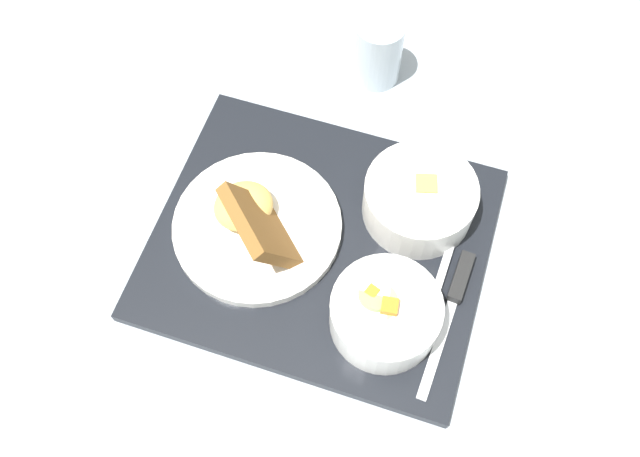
# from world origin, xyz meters

# --- Properties ---
(ground_plane) EXTENTS (4.00, 4.00, 0.00)m
(ground_plane) POSITION_xyz_m (0.00, 0.00, 0.00)
(ground_plane) COLOR #99A3AD
(serving_tray) EXTENTS (0.42, 0.37, 0.02)m
(serving_tray) POSITION_xyz_m (0.00, 0.00, 0.01)
(serving_tray) COLOR black
(serving_tray) RESTS_ON ground_plane
(bowl_salad) EXTENTS (0.12, 0.12, 0.06)m
(bowl_salad) POSITION_xyz_m (-0.09, 0.09, 0.05)
(bowl_salad) COLOR white
(bowl_salad) RESTS_ON serving_tray
(bowl_soup) EXTENTS (0.13, 0.13, 0.06)m
(bowl_soup) POSITION_xyz_m (-0.11, -0.06, 0.05)
(bowl_soup) COLOR white
(bowl_soup) RESTS_ON serving_tray
(plate_main) EXTENTS (0.20, 0.20, 0.09)m
(plate_main) POSITION_xyz_m (0.08, -0.00, 0.03)
(plate_main) COLOR white
(plate_main) RESTS_ON serving_tray
(knife) EXTENTS (0.04, 0.18, 0.02)m
(knife) POSITION_xyz_m (-0.16, 0.04, 0.02)
(knife) COLOR silver
(knife) RESTS_ON serving_tray
(spoon) EXTENTS (0.05, 0.17, 0.01)m
(spoon) POSITION_xyz_m (-0.14, 0.04, 0.02)
(spoon) COLOR silver
(spoon) RESTS_ON serving_tray
(glass_water) EXTENTS (0.06, 0.06, 0.09)m
(glass_water) POSITION_xyz_m (-0.02, -0.27, 0.04)
(glass_water) COLOR silver
(glass_water) RESTS_ON ground_plane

